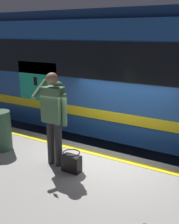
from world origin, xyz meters
The scene contains 8 objects.
ground_plane centered at (0.00, 0.00, 0.00)m, with size 24.63×24.63×0.00m, color #3D3D3F.
safety_line centered at (0.00, 0.30, 1.12)m, with size 12.57×0.16×0.01m, color yellow.
track_rail_near centered at (0.00, -1.49, 0.08)m, with size 16.67×0.08×0.16m, color slate.
track_rail_far centered at (0.00, -2.93, 0.08)m, with size 16.67×0.08×0.16m, color slate.
train_carriage centered at (0.23, -2.20, 2.52)m, with size 13.69×2.79×3.96m.
passenger centered at (0.60, 1.10, 2.18)m, with size 0.57×0.55×1.79m.
handbag centered at (0.17, 1.17, 1.30)m, with size 0.35×0.32×0.38m.
trash_bin centered at (2.05, 1.13, 1.55)m, with size 0.46×0.46×0.86m, color #2D4C38.
Camera 1 is at (-2.38, 4.87, 3.61)m, focal length 43.27 mm.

